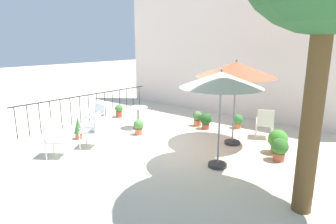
{
  "coord_description": "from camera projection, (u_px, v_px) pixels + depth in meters",
  "views": [
    {
      "loc": [
        5.29,
        -5.98,
        2.84
      ],
      "look_at": [
        0.0,
        0.39,
        0.83
      ],
      "focal_mm": 30.95,
      "sensor_mm": 36.0,
      "label": 1
    }
  ],
  "objects": [
    {
      "name": "potted_plant_5",
      "position": [
        78.0,
        127.0,
        8.62
      ],
      "size": [
        0.26,
        0.26,
        0.66
      ],
      "color": "#BD5F3F",
      "rests_on": "ground"
    },
    {
      "name": "patio_chair_1",
      "position": [
        93.0,
        128.0,
        7.88
      ],
      "size": [
        0.66,
        0.66,
        0.99
      ],
      "color": "silver",
      "rests_on": "ground"
    },
    {
      "name": "ground_plane",
      "position": [
        160.0,
        142.0,
        8.43
      ],
      "size": [
        60.0,
        60.0,
        0.0
      ],
      "primitive_type": "plane",
      "color": "beige"
    },
    {
      "name": "potted_plant_0",
      "position": [
        238.0,
        120.0,
        9.7
      ],
      "size": [
        0.33,
        0.33,
        0.48
      ],
      "color": "#C5663C",
      "rests_on": "ground"
    },
    {
      "name": "potted_plant_1",
      "position": [
        139.0,
        126.0,
        9.03
      ],
      "size": [
        0.32,
        0.32,
        0.49
      ],
      "color": "#C46347",
      "rests_on": "ground"
    },
    {
      "name": "potted_plant_2",
      "position": [
        278.0,
        140.0,
        7.5
      ],
      "size": [
        0.5,
        0.5,
        0.64
      ],
      "color": "#BE6539",
      "rests_on": "ground"
    },
    {
      "name": "potted_plant_6",
      "position": [
        197.0,
        118.0,
        9.96
      ],
      "size": [
        0.34,
        0.34,
        0.54
      ],
      "color": "#CD703F",
      "rests_on": "ground"
    },
    {
      "name": "patio_umbrella_1",
      "position": [
        221.0,
        81.0,
        6.29
      ],
      "size": [
        1.83,
        1.83,
        2.27
      ],
      "color": "#2D2D2D",
      "rests_on": "ground"
    },
    {
      "name": "patio_chair_0",
      "position": [
        54.0,
        137.0,
        7.23
      ],
      "size": [
        0.67,
        0.66,
        0.92
      ],
      "color": "white",
      "rests_on": "ground"
    },
    {
      "name": "potted_plant_3",
      "position": [
        119.0,
        110.0,
        11.14
      ],
      "size": [
        0.3,
        0.3,
        0.5
      ],
      "color": "#A74735",
      "rests_on": "ground"
    },
    {
      "name": "patio_chair_2",
      "position": [
        97.0,
        115.0,
        9.48
      ],
      "size": [
        0.51,
        0.49,
        0.86
      ],
      "color": "silver",
      "rests_on": "ground"
    },
    {
      "name": "patio_umbrella_0",
      "position": [
        236.0,
        70.0,
        7.78
      ],
      "size": [
        2.15,
        2.15,
        2.38
      ],
      "color": "#2D2D2D",
      "rests_on": "ground"
    },
    {
      "name": "cafe_table_0",
      "position": [
        138.0,
        114.0,
        9.64
      ],
      "size": [
        0.65,
        0.65,
        0.73
      ],
      "color": "white",
      "rests_on": "ground"
    },
    {
      "name": "patio_chair_3",
      "position": [
        265.0,
        122.0,
        8.61
      ],
      "size": [
        0.65,
        0.65,
        0.92
      ],
      "color": "silver",
      "rests_on": "ground"
    },
    {
      "name": "potted_plant_7",
      "position": [
        206.0,
        120.0,
        9.61
      ],
      "size": [
        0.39,
        0.39,
        0.55
      ],
      "color": "#B14F38",
      "rests_on": "ground"
    },
    {
      "name": "potted_plant_4",
      "position": [
        280.0,
        148.0,
        7.03
      ],
      "size": [
        0.42,
        0.42,
        0.58
      ],
      "color": "#B2543A",
      "rests_on": "ground"
    },
    {
      "name": "villa_facade",
      "position": [
        233.0,
        45.0,
        10.98
      ],
      "size": [
        10.4,
        0.3,
        5.44
      ],
      "primitive_type": "cube",
      "color": "silver",
      "rests_on": "ground"
    },
    {
      "name": "terrace_railing",
      "position": [
        89.0,
        104.0,
        10.37
      ],
      "size": [
        0.03,
        5.47,
        1.01
      ],
      "color": "black",
      "rests_on": "ground"
    }
  ]
}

